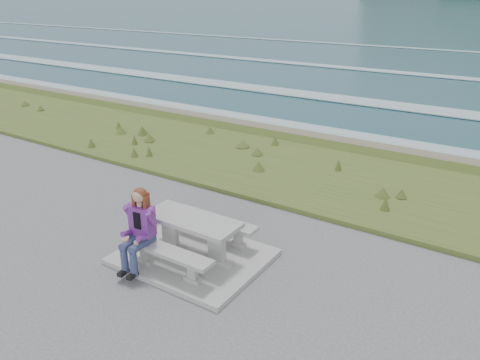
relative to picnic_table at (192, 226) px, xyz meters
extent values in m
cube|color=gray|center=(0.00, 0.00, -0.63)|extent=(2.60, 2.10, 0.10)
cube|color=gray|center=(-0.54, 0.00, -0.54)|extent=(0.62, 0.12, 0.08)
cube|color=gray|center=(-0.54, 0.00, -0.25)|extent=(0.34, 0.09, 0.51)
cube|color=gray|center=(-0.54, 0.00, 0.05)|extent=(0.62, 0.12, 0.08)
cube|color=gray|center=(0.54, 0.00, -0.54)|extent=(0.62, 0.12, 0.08)
cube|color=gray|center=(0.54, 0.00, -0.25)|extent=(0.34, 0.09, 0.51)
cube|color=gray|center=(0.54, 0.00, 0.05)|extent=(0.62, 0.12, 0.08)
cube|color=gray|center=(0.00, 0.00, 0.13)|extent=(1.80, 0.75, 0.08)
cube|color=gray|center=(-0.54, -0.70, -0.54)|extent=(0.30, 0.12, 0.08)
cube|color=gray|center=(-0.54, -0.70, -0.39)|extent=(0.17, 0.09, 0.22)
cube|color=gray|center=(-0.54, -0.70, -0.24)|extent=(0.30, 0.12, 0.08)
cube|color=gray|center=(0.54, -0.70, -0.54)|extent=(0.30, 0.12, 0.08)
cube|color=gray|center=(0.54, -0.70, -0.39)|extent=(0.17, 0.09, 0.22)
cube|color=gray|center=(0.54, -0.70, -0.24)|extent=(0.30, 0.12, 0.08)
cube|color=gray|center=(0.00, -0.70, -0.17)|extent=(1.80, 0.35, 0.07)
cube|color=gray|center=(-0.54, 0.70, -0.54)|extent=(0.30, 0.12, 0.08)
cube|color=gray|center=(-0.54, 0.70, -0.39)|extent=(0.17, 0.09, 0.22)
cube|color=gray|center=(-0.54, 0.70, -0.24)|extent=(0.30, 0.12, 0.08)
cube|color=gray|center=(0.54, 0.70, -0.54)|extent=(0.30, 0.12, 0.08)
cube|color=gray|center=(0.54, 0.70, -0.39)|extent=(0.17, 0.09, 0.22)
cube|color=gray|center=(0.54, 0.70, -0.24)|extent=(0.30, 0.12, 0.08)
cube|color=gray|center=(0.00, 0.70, -0.17)|extent=(1.80, 0.35, 0.07)
cube|color=#3A5620|center=(0.00, 5.00, -0.68)|extent=(160.00, 4.50, 0.22)
cube|color=#625849|center=(0.00, 7.90, -0.68)|extent=(160.00, 0.80, 2.20)
cube|color=silver|center=(0.00, 14.00, -2.42)|extent=(220.00, 3.00, 0.06)
cube|color=silver|center=(0.00, 22.00, -2.42)|extent=(220.00, 2.00, 0.06)
cube|color=silver|center=(0.00, 34.00, -2.42)|extent=(220.00, 1.40, 0.06)
cube|color=navy|center=(-0.53, -0.92, -0.30)|extent=(0.45, 0.76, 0.57)
cube|color=#6D298A|center=(-0.55, -0.68, 0.26)|extent=(0.44, 0.28, 0.54)
sphere|color=tan|center=(-0.55, -0.70, 0.73)|extent=(0.23, 0.23, 0.23)
sphere|color=#5C2D15|center=(-0.55, -0.67, 0.74)|extent=(0.25, 0.25, 0.25)
camera|label=1|loc=(4.80, -5.82, 3.98)|focal=35.00mm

